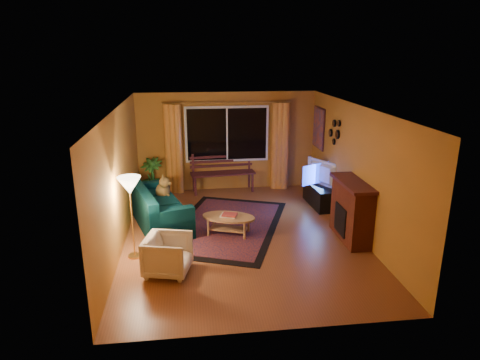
{
  "coord_description": "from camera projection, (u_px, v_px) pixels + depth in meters",
  "views": [
    {
      "loc": [
        -0.99,
        -7.66,
        3.52
      ],
      "look_at": [
        0.0,
        0.3,
        1.05
      ],
      "focal_mm": 32.0,
      "sensor_mm": 36.0,
      "label": 1
    }
  ],
  "objects": [
    {
      "name": "tv_console",
      "position": [
        319.0,
        196.0,
        9.96
      ],
      "size": [
        0.46,
        1.18,
        0.48
      ],
      "primitive_type": "cube",
      "rotation": [
        0.0,
        0.0,
        0.06
      ],
      "color": "black",
      "rests_on": "ground"
    },
    {
      "name": "sofa",
      "position": [
        160.0,
        206.0,
        8.83
      ],
      "size": [
        1.43,
        2.21,
        0.83
      ],
      "primitive_type": "cube",
      "rotation": [
        0.0,
        0.0,
        0.3
      ],
      "color": "#04242A",
      "rests_on": "ground"
    },
    {
      "name": "wall_back",
      "position": [
        227.0,
        142.0,
        10.9
      ],
      "size": [
        4.5,
        0.02,
        2.5
      ],
      "primitive_type": "cube",
      "color": "#BA7B2D",
      "rests_on": "ground"
    },
    {
      "name": "floor_lamp",
      "position": [
        132.0,
        218.0,
        7.34
      ],
      "size": [
        0.31,
        0.31,
        1.47
      ],
      "primitive_type": "cylinder",
      "rotation": [
        0.0,
        0.0,
        0.32
      ],
      "color": "#BF8C3F",
      "rests_on": "ground"
    },
    {
      "name": "curtain_right",
      "position": [
        280.0,
        146.0,
        10.98
      ],
      "size": [
        0.36,
        0.36,
        2.24
      ],
      "primitive_type": "cylinder",
      "color": "orange",
      "rests_on": "ground"
    },
    {
      "name": "armchair",
      "position": [
        168.0,
        253.0,
        6.91
      ],
      "size": [
        0.79,
        0.83,
        0.71
      ],
      "primitive_type": "imported",
      "rotation": [
        0.0,
        0.0,
        1.33
      ],
      "color": "beige",
      "rests_on": "ground"
    },
    {
      "name": "potted_plant",
      "position": [
        152.0,
        178.0,
        10.51
      ],
      "size": [
        0.69,
        0.69,
        0.97
      ],
      "primitive_type": "imported",
      "rotation": [
        0.0,
        0.0,
        -0.34
      ],
      "color": "#235B1E",
      "rests_on": "ground"
    },
    {
      "name": "floor",
      "position": [
        242.0,
        236.0,
        8.42
      ],
      "size": [
        4.5,
        6.0,
        0.02
      ],
      "primitive_type": "cube",
      "color": "brown",
      "rests_on": "ground"
    },
    {
      "name": "mirror_cluster",
      "position": [
        334.0,
        130.0,
        9.38
      ],
      "size": [
        0.06,
        0.6,
        0.56
      ],
      "primitive_type": null,
      "color": "black",
      "rests_on": "wall_right"
    },
    {
      "name": "wall_right",
      "position": [
        357.0,
        170.0,
        8.32
      ],
      "size": [
        0.02,
        6.0,
        2.5
      ],
      "primitive_type": "cube",
      "color": "#BA7B2D",
      "rests_on": "ground"
    },
    {
      "name": "painting",
      "position": [
        319.0,
        128.0,
        10.52
      ],
      "size": [
        0.04,
        0.76,
        0.96
      ],
      "primitive_type": "cube",
      "color": "#D44E10",
      "rests_on": "wall_right"
    },
    {
      "name": "curtain_left",
      "position": [
        174.0,
        149.0,
        10.66
      ],
      "size": [
        0.36,
        0.36,
        2.24
      ],
      "primitive_type": "cylinder",
      "color": "orange",
      "rests_on": "ground"
    },
    {
      "name": "fireplace",
      "position": [
        351.0,
        212.0,
        8.12
      ],
      "size": [
        0.4,
        1.2,
        1.1
      ],
      "primitive_type": "cube",
      "color": "maroon",
      "rests_on": "ground"
    },
    {
      "name": "rug",
      "position": [
        226.0,
        225.0,
        8.86
      ],
      "size": [
        3.06,
        3.75,
        0.02
      ],
      "primitive_type": "cube",
      "rotation": [
        0.0,
        0.0,
        -0.36
      ],
      "color": "maroon",
      "rests_on": "ground"
    },
    {
      "name": "curtain_rod",
      "position": [
        227.0,
        103.0,
        10.5
      ],
      "size": [
        3.2,
        0.03,
        0.03
      ],
      "primitive_type": "cylinder",
      "rotation": [
        0.0,
        1.57,
        0.0
      ],
      "color": "#BF8C3F",
      "rests_on": "wall_back"
    },
    {
      "name": "dog",
      "position": [
        163.0,
        187.0,
        9.2
      ],
      "size": [
        0.37,
        0.49,
        0.5
      ],
      "primitive_type": null,
      "rotation": [
        0.0,
        0.0,
        0.09
      ],
      "color": "olive",
      "rests_on": "sofa"
    },
    {
      "name": "television",
      "position": [
        320.0,
        174.0,
        9.8
      ],
      "size": [
        0.58,
        0.96,
        0.58
      ],
      "primitive_type": "imported",
      "rotation": [
        0.0,
        0.0,
        2.04
      ],
      "color": "black",
      "rests_on": "tv_console"
    },
    {
      "name": "window",
      "position": [
        227.0,
        134.0,
        10.78
      ],
      "size": [
        2.0,
        0.02,
        1.3
      ],
      "primitive_type": "cube",
      "color": "black",
      "rests_on": "wall_back"
    },
    {
      "name": "wall_left",
      "position": [
        119.0,
        179.0,
        7.78
      ],
      "size": [
        0.02,
        6.0,
        2.5
      ],
      "primitive_type": "cube",
      "color": "#BA7B2D",
      "rests_on": "ground"
    },
    {
      "name": "coffee_table",
      "position": [
        229.0,
        225.0,
        8.42
      ],
      "size": [
        1.35,
        1.35,
        0.38
      ],
      "primitive_type": "cylinder",
      "rotation": [
        0.0,
        0.0,
        -0.35
      ],
      "color": "#B28250",
      "rests_on": "ground"
    },
    {
      "name": "ceiling",
      "position": [
        242.0,
        107.0,
        7.68
      ],
      "size": [
        4.5,
        6.0,
        0.02
      ],
      "primitive_type": "cube",
      "color": "white",
      "rests_on": "ground"
    },
    {
      "name": "bench",
      "position": [
        223.0,
        182.0,
        10.94
      ],
      "size": [
        1.66,
        0.63,
        0.49
      ],
      "primitive_type": "cube",
      "rotation": [
        0.0,
        0.0,
        0.1
      ],
      "color": "#3C171B",
      "rests_on": "ground"
    }
  ]
}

